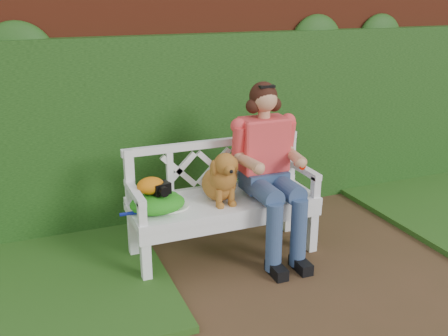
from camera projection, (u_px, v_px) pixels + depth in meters
name	position (u px, v px, depth m)	size (l,w,h in m)	color
ground	(338.00, 290.00, 3.80)	(60.00, 60.00, 0.00)	#44301C
brick_wall	(235.00, 94.00, 5.11)	(10.00, 0.30, 2.20)	maroon
ivy_hedge	(244.00, 124.00, 5.00)	(10.00, 0.18, 1.70)	#2C5F1F
garden_bench	(224.00, 228.00, 4.23)	(1.58, 0.60, 0.48)	white
seated_woman	(265.00, 171.00, 4.20)	(0.58, 0.77, 1.37)	#EA495E
dog	(220.00, 175.00, 4.07)	(0.29, 0.39, 0.43)	olive
tennis_racket	(167.00, 208.00, 3.98)	(0.56, 0.23, 0.03)	silver
green_bag	(157.00, 203.00, 3.92)	(0.42, 0.32, 0.14)	#157D16
camera_item	(161.00, 188.00, 3.89)	(0.13, 0.10, 0.09)	black
baseball_glove	(151.00, 186.00, 3.88)	(0.21, 0.15, 0.13)	#C6680C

